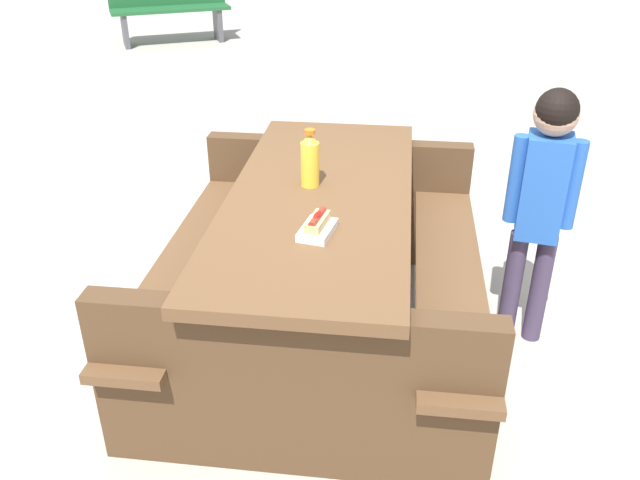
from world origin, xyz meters
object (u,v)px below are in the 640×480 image
Objects in this scene: hotdog_tray at (317,226)px; child_in_coat at (543,188)px; soda_bottle at (310,160)px; park_bench_mid at (170,7)px; picnic_table at (320,256)px.

hotdog_tray is 0.15× the size of child_in_coat.
park_bench_mid is (-5.53, -3.62, -0.42)m from soda_bottle.
park_bench_mid is at bearing -147.58° from hotdog_tray.
park_bench_mid is at bearing -139.24° from child_in_coat.
picnic_table is 0.43m from soda_bottle.
park_bench_mid is (-5.31, -4.58, -0.31)m from child_in_coat.
child_in_coat is at bearing 107.75° from picnic_table.
park_bench_mid is (-5.60, -3.68, 0.00)m from picnic_table.
hotdog_tray is at bearing -51.62° from child_in_coat.
soda_bottle is 0.99m from child_in_coat.
soda_bottle is 1.37× the size of hotdog_tray.
hotdog_tray is (0.35, 0.09, 0.34)m from picnic_table.
picnic_table is 1.68× the size of child_in_coat.
picnic_table is at bearing 44.59° from soda_bottle.
child_in_coat reaches higher than picnic_table.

